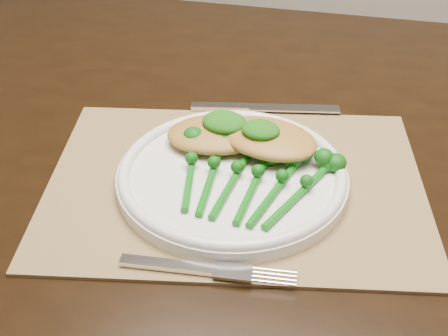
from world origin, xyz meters
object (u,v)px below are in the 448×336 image
(chicken_fillet_left, at_px, (218,134))
(placemat, at_px, (235,184))
(broccolini_bundle, at_px, (242,185))
(dinner_plate, at_px, (232,175))

(chicken_fillet_left, bearing_deg, placemat, -72.64)
(placemat, height_order, broccolini_bundle, broccolini_bundle)
(broccolini_bundle, bearing_deg, chicken_fillet_left, 125.94)
(chicken_fillet_left, height_order, broccolini_bundle, chicken_fillet_left)
(dinner_plate, relative_size, chicken_fillet_left, 2.17)
(chicken_fillet_left, relative_size, broccolini_bundle, 0.73)
(chicken_fillet_left, xyz_separation_m, broccolini_bundle, (0.06, -0.08, -0.01))
(placemat, distance_m, chicken_fillet_left, 0.07)
(broccolini_bundle, bearing_deg, dinner_plate, 129.30)
(placemat, height_order, dinner_plate, dinner_plate)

